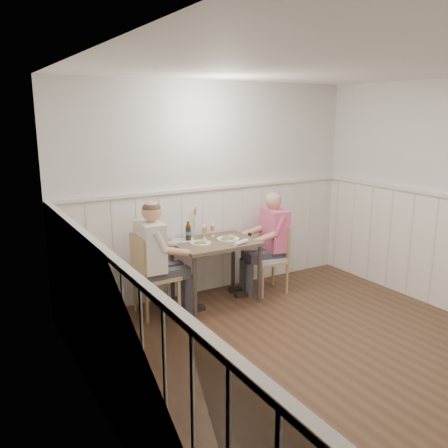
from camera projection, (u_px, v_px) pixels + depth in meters
name	position (u px, v px, depth m)	size (l,w,h in m)	color
ground_plane	(333.00, 365.00, 4.30)	(4.50, 4.50, 0.00)	#462D1F
room_shell	(342.00, 200.00, 3.95)	(4.04, 4.54, 2.60)	silver
wainscot	(288.00, 271.00, 4.72)	(4.00, 4.49, 1.34)	silver
dining_table	(215.00, 249.00, 5.60)	(0.96, 0.70, 0.75)	#50423A
chair_right	(272.00, 256.00, 5.97)	(0.45, 0.45, 0.86)	tan
chair_left	(151.00, 272.00, 5.23)	(0.45, 0.45, 0.94)	tan
man_in_pink	(271.00, 249.00, 6.00)	(0.64, 0.45, 1.29)	#3F3F47
diner_cream	(155.00, 269.00, 5.20)	(0.62, 0.43, 1.33)	#3F3F47
plate_man	(228.00, 238.00, 5.64)	(0.27, 0.27, 0.07)	white
plate_diner	(200.00, 242.00, 5.46)	(0.24, 0.24, 0.06)	white
beer_glass_a	(212.00, 228.00, 5.79)	(0.06, 0.06, 0.15)	silver
beer_glass_b	(204.00, 230.00, 5.67)	(0.07, 0.07, 0.17)	silver
beer_bottle	(188.00, 232.00, 5.59)	(0.07, 0.07, 0.23)	#2F1F0B
rolled_napkin	(241.00, 242.00, 5.44)	(0.22, 0.12, 0.05)	white
grass_vase	(193.00, 223.00, 5.74)	(0.04, 0.04, 0.39)	silver
gingham_mat	(183.00, 240.00, 5.61)	(0.33, 0.30, 0.01)	#5261A3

